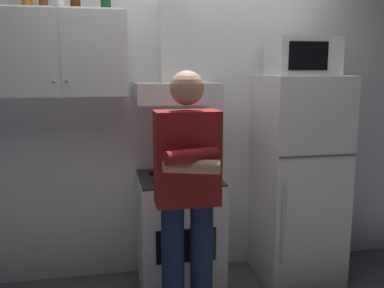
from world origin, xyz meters
name	(u,v)px	position (x,y,z in m)	size (l,w,h in m)	color
back_wall_tiled	(177,107)	(0.00, 0.60, 1.35)	(4.80, 0.10, 2.70)	white
upper_cabinet	(62,54)	(-0.85, 0.37, 1.75)	(0.90, 0.37, 0.60)	white
stove_oven	(179,232)	(-0.05, 0.25, 0.43)	(0.60, 0.62, 0.87)	white
range_hood	(175,76)	(-0.05, 0.38, 1.60)	(0.60, 0.44, 0.75)	white
refrigerator	(298,179)	(0.90, 0.25, 0.80)	(0.60, 0.62, 1.60)	white
microwave	(302,57)	(0.90, 0.27, 1.74)	(0.48, 0.37, 0.28)	silver
person_standing	(187,196)	(-0.10, -0.36, 0.90)	(0.38, 0.33, 1.64)	#192342
cooking_pot	(199,170)	(0.08, 0.13, 0.94)	(0.31, 0.21, 0.13)	#B7BABF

